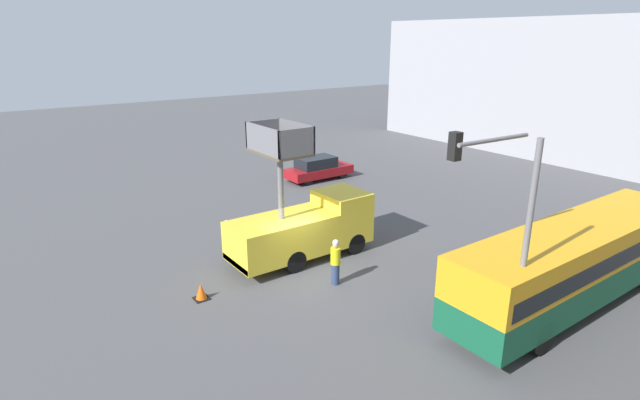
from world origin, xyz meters
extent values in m
plane|color=#4C4C4F|center=(0.00, 0.00, 0.00)|extent=(120.00, 120.00, 0.00)
cube|color=yellow|center=(-1.30, 2.94, 1.51)|extent=(2.24, 1.89, 2.19)
cube|color=yellow|center=(-1.30, -0.20, 1.21)|extent=(2.24, 4.40, 1.59)
cube|color=red|center=(-1.30, -2.35, 0.57)|extent=(2.20, 0.10, 0.24)
cylinder|color=black|center=(-2.27, 2.94, 0.46)|extent=(0.30, 0.93, 0.93)
cylinder|color=black|center=(-0.33, 2.94, 0.46)|extent=(0.30, 0.93, 0.93)
cylinder|color=black|center=(-2.27, -0.20, 0.46)|extent=(0.30, 0.93, 0.93)
cylinder|color=black|center=(-0.33, -0.20, 0.46)|extent=(0.30, 0.93, 0.93)
cylinder|color=slate|center=(-1.30, -0.20, 3.39)|extent=(0.24, 0.24, 2.75)
cube|color=brown|center=(-1.30, -0.20, 4.81)|extent=(2.56, 1.61, 0.10)
cube|color=slate|center=(-2.54, -0.20, 5.39)|extent=(0.08, 1.61, 1.05)
cube|color=slate|center=(-0.06, -0.20, 5.39)|extent=(0.08, 1.61, 1.05)
cube|color=slate|center=(-1.30, 0.56, 5.39)|extent=(2.56, 0.08, 1.05)
cube|color=slate|center=(-1.30, -0.96, 5.39)|extent=(2.56, 0.08, 1.05)
cube|color=#145638|center=(7.51, 6.51, 1.03)|extent=(2.47, 11.81, 1.11)
cube|color=orange|center=(7.51, 6.51, 2.26)|extent=(2.47, 11.81, 1.36)
cube|color=black|center=(7.51, 6.51, 2.06)|extent=(2.49, 11.34, 0.60)
cylinder|color=black|center=(6.42, 10.17, 0.56)|extent=(0.30, 1.12, 1.12)
cylinder|color=black|center=(6.42, 2.84, 0.56)|extent=(0.30, 1.12, 1.12)
cylinder|color=black|center=(8.60, 2.84, 0.56)|extent=(0.30, 1.12, 1.12)
cylinder|color=slate|center=(8.14, 2.04, 3.31)|extent=(0.18, 0.18, 6.62)
cylinder|color=slate|center=(6.70, 2.13, 6.32)|extent=(0.30, 2.90, 0.13)
cube|color=black|center=(5.25, 2.22, 5.87)|extent=(0.34, 0.34, 0.90)
sphere|color=red|center=(5.25, 2.22, 6.12)|extent=(0.20, 0.20, 0.20)
cylinder|color=navy|center=(-3.03, -1.87, 0.41)|extent=(0.32, 0.32, 0.81)
cylinder|color=yellow|center=(-3.03, -1.87, 1.13)|extent=(0.38, 0.38, 0.64)
sphere|color=tan|center=(-3.03, -1.87, 1.57)|extent=(0.22, 0.22, 0.22)
sphere|color=white|center=(-3.03, -1.87, 1.66)|extent=(0.23, 0.23, 0.23)
cylinder|color=navy|center=(1.45, 0.49, 0.42)|extent=(0.32, 0.32, 0.84)
cylinder|color=yellow|center=(1.45, 0.49, 1.18)|extent=(0.38, 0.38, 0.67)
sphere|color=tan|center=(1.45, 0.49, 1.62)|extent=(0.23, 0.23, 0.23)
sphere|color=white|center=(1.45, 0.49, 1.72)|extent=(0.24, 0.24, 0.24)
cube|color=black|center=(-0.47, -4.19, 0.01)|extent=(0.53, 0.53, 0.03)
cone|color=#F25B0F|center=(-0.47, -4.19, 0.30)|extent=(0.43, 0.43, 0.61)
cube|color=maroon|center=(-11.05, 8.66, 0.56)|extent=(1.80, 4.58, 0.58)
cube|color=black|center=(-11.05, 8.43, 1.19)|extent=(1.58, 2.52, 0.69)
cylinder|color=black|center=(-11.83, 10.08, 0.32)|extent=(0.22, 0.64, 0.64)
cylinder|color=black|center=(-10.27, 10.08, 0.32)|extent=(0.22, 0.64, 0.64)
cylinder|color=black|center=(-11.83, 7.24, 0.32)|extent=(0.22, 0.64, 0.64)
cylinder|color=black|center=(-10.27, 7.24, 0.32)|extent=(0.22, 0.64, 0.64)
camera|label=1|loc=(15.20, -10.12, 9.12)|focal=28.00mm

